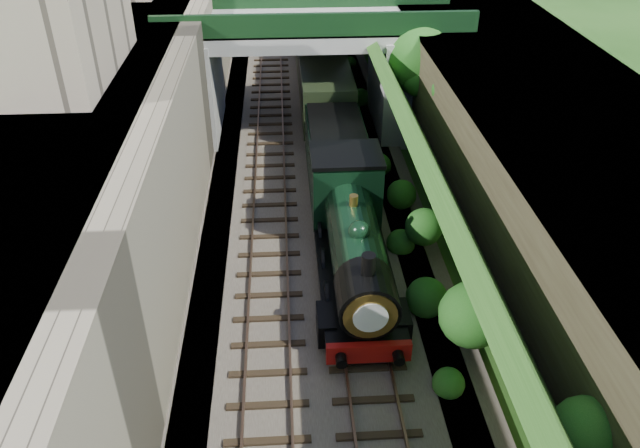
# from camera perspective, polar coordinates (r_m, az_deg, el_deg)

# --- Properties ---
(trackbed) EXTENTS (10.00, 90.00, 0.20)m
(trackbed) POSITION_cam_1_polar(r_m,az_deg,el_deg) (33.12, -1.09, 6.12)
(trackbed) COLOR #473F38
(trackbed) RESTS_ON ground
(retaining_wall) EXTENTS (1.00, 90.00, 7.00)m
(retaining_wall) POSITION_cam_1_polar(r_m,az_deg,el_deg) (32.00, -11.23, 11.17)
(retaining_wall) COLOR #756B56
(retaining_wall) RESTS_ON ground
(street_plateau_left) EXTENTS (6.00, 90.00, 7.00)m
(street_plateau_left) POSITION_cam_1_polar(r_m,az_deg,el_deg) (32.65, -17.43, 10.73)
(street_plateau_left) COLOR #262628
(street_plateau_left) RESTS_ON ground
(street_plateau_right) EXTENTS (8.00, 90.00, 6.25)m
(street_plateau_right) POSITION_cam_1_polar(r_m,az_deg,el_deg) (33.61, 15.57, 10.97)
(street_plateau_right) COLOR #262628
(street_plateau_right) RESTS_ON ground
(embankment_slope) EXTENTS (4.67, 90.61, 6.48)m
(embankment_slope) POSITION_cam_1_polar(r_m,az_deg,el_deg) (33.44, 7.55, 11.13)
(embankment_slope) COLOR #1E4714
(embankment_slope) RESTS_ON ground
(track_left) EXTENTS (2.50, 90.00, 0.20)m
(track_left) POSITION_cam_1_polar(r_m,az_deg,el_deg) (33.04, -4.58, 6.23)
(track_left) COLOR black
(track_left) RESTS_ON trackbed
(track_right) EXTENTS (2.50, 90.00, 0.20)m
(track_right) POSITION_cam_1_polar(r_m,az_deg,el_deg) (33.12, 1.00, 6.40)
(track_right) COLOR black
(track_right) RESTS_ON trackbed
(road_bridge) EXTENTS (16.00, 6.40, 7.25)m
(road_bridge) POSITION_cam_1_polar(r_m,az_deg,el_deg) (35.36, 0.11, 14.86)
(road_bridge) COLOR gray
(road_bridge) RESTS_ON ground
(building_near) EXTENTS (4.00, 8.00, 4.00)m
(building_near) POSITION_cam_1_polar(r_m,az_deg,el_deg) (25.68, -23.32, 16.84)
(building_near) COLOR gray
(building_near) RESTS_ON street_plateau_left
(tree) EXTENTS (3.60, 3.80, 6.60)m
(tree) POSITION_cam_1_polar(r_m,az_deg,el_deg) (33.64, 9.14, 14.53)
(tree) COLOR black
(tree) RESTS_ON ground
(locomotive) EXTENTS (3.10, 10.22, 3.83)m
(locomotive) POSITION_cam_1_polar(r_m,az_deg,el_deg) (23.29, 3.02, -1.42)
(locomotive) COLOR black
(locomotive) RESTS_ON trackbed
(tender) EXTENTS (2.70, 6.00, 3.05)m
(tender) POSITION_cam_1_polar(r_m,az_deg,el_deg) (29.76, 1.48, 6.13)
(tender) COLOR black
(tender) RESTS_ON trackbed
(coach_front) EXTENTS (2.90, 18.00, 3.70)m
(coach_front) POSITION_cam_1_polar(r_m,az_deg,el_deg) (41.23, -0.03, 14.55)
(coach_front) COLOR black
(coach_front) RESTS_ON trackbed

